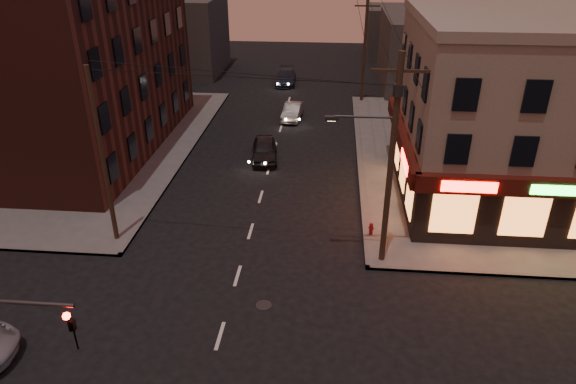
# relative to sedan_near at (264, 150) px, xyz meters

# --- Properties ---
(ground) EXTENTS (120.00, 120.00, 0.00)m
(ground) POSITION_rel_sedan_near_xyz_m (0.50, -17.70, -0.73)
(ground) COLOR black
(ground) RESTS_ON ground
(sidewalk_ne) EXTENTS (24.00, 28.00, 0.15)m
(sidewalk_ne) POSITION_rel_sedan_near_xyz_m (18.50, 1.30, -0.66)
(sidewalk_ne) COLOR #514F4C
(sidewalk_ne) RESTS_ON ground
(sidewalk_nw) EXTENTS (24.00, 28.00, 0.15)m
(sidewalk_nw) POSITION_rel_sedan_near_xyz_m (-17.50, 1.30, -0.66)
(sidewalk_nw) COLOR #514F4C
(sidewalk_nw) RESTS_ON ground
(pizza_building) EXTENTS (15.85, 12.85, 10.50)m
(pizza_building) POSITION_rel_sedan_near_xyz_m (16.43, -4.27, 4.61)
(pizza_building) COLOR gray
(pizza_building) RESTS_ON sidewalk_ne
(brick_apartment) EXTENTS (12.00, 20.00, 13.00)m
(brick_apartment) POSITION_rel_sedan_near_xyz_m (-14.00, 1.30, 5.92)
(brick_apartment) COLOR #421C15
(brick_apartment) RESTS_ON sidewalk_nw
(bg_building_ne_a) EXTENTS (10.00, 12.00, 7.00)m
(bg_building_ne_a) POSITION_rel_sedan_near_xyz_m (14.50, 20.30, 2.77)
(bg_building_ne_a) COLOR #3F3D3A
(bg_building_ne_a) RESTS_ON ground
(bg_building_nw) EXTENTS (9.00, 10.00, 8.00)m
(bg_building_nw) POSITION_rel_sedan_near_xyz_m (-12.50, 24.30, 3.27)
(bg_building_nw) COLOR #3F3D3A
(bg_building_nw) RESTS_ON ground
(bg_building_ne_b) EXTENTS (8.00, 8.00, 6.00)m
(bg_building_ne_b) POSITION_rel_sedan_near_xyz_m (12.50, 34.30, 2.27)
(bg_building_ne_b) COLOR #3F3D3A
(bg_building_ne_b) RESTS_ON ground
(utility_pole_main) EXTENTS (4.20, 0.44, 10.00)m
(utility_pole_main) POSITION_rel_sedan_near_xyz_m (7.18, -11.90, 5.03)
(utility_pole_main) COLOR #382619
(utility_pole_main) RESTS_ON sidewalk_ne
(utility_pole_far) EXTENTS (0.26, 0.26, 9.00)m
(utility_pole_far) POSITION_rel_sedan_near_xyz_m (7.30, 14.30, 3.92)
(utility_pole_far) COLOR #382619
(utility_pole_far) RESTS_ON sidewalk_ne
(utility_pole_west) EXTENTS (0.24, 0.24, 9.00)m
(utility_pole_west) POSITION_rel_sedan_near_xyz_m (-6.30, -11.20, 3.92)
(utility_pole_west) COLOR #382619
(utility_pole_west) RESTS_ON sidewalk_nw
(sedan_near) EXTENTS (2.22, 4.47, 1.46)m
(sedan_near) POSITION_rel_sedan_near_xyz_m (0.00, 0.00, 0.00)
(sedan_near) COLOR black
(sedan_near) RESTS_ON ground
(sedan_mid) EXTENTS (1.72, 4.10, 1.32)m
(sedan_mid) POSITION_rel_sedan_near_xyz_m (1.26, 8.81, -0.07)
(sedan_mid) COLOR gray
(sedan_mid) RESTS_ON ground
(sedan_far) EXTENTS (2.11, 4.94, 1.42)m
(sedan_far) POSITION_rel_sedan_near_xyz_m (-0.34, 19.84, -0.02)
(sedan_far) COLOR #192133
(sedan_far) RESTS_ON ground
(fire_hydrant) EXTENTS (0.31, 0.31, 0.67)m
(fire_hydrant) POSITION_rel_sedan_near_xyz_m (6.90, -9.66, -0.22)
(fire_hydrant) COLOR maroon
(fire_hydrant) RESTS_ON sidewalk_ne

